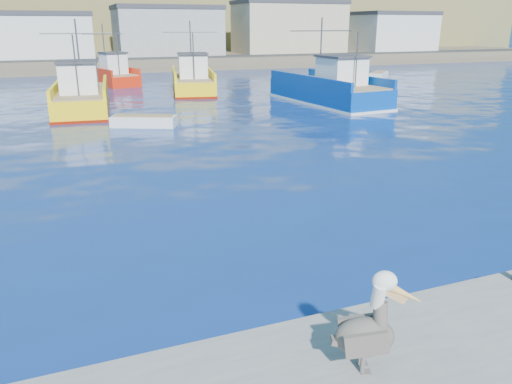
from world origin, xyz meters
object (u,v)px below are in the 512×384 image
trawler_blue (330,90)px  skiff_mid (144,122)px  boat_orange (111,75)px  trawler_yellow_a (82,97)px  trawler_yellow_b (193,81)px  pelican (368,329)px  skiff_far (379,76)px

trawler_blue → skiff_mid: (-15.40, -4.35, -0.80)m
trawler_blue → boat_orange: trawler_blue is taller
trawler_yellow_a → trawler_blue: 18.84m
trawler_yellow_b → boat_orange: bearing=125.4°
pelican → skiff_mid: bearing=89.0°
trawler_blue → pelican: trawler_blue is taller
trawler_yellow_a → pelican: trawler_yellow_a is taller
trawler_yellow_a → skiff_far: size_ratio=2.68×
trawler_yellow_b → trawler_blue: bearing=-52.5°
boat_orange → pelican: bearing=-91.2°
trawler_blue → skiff_far: 21.50m
skiff_mid → skiff_far: 36.30m
trawler_yellow_a → pelican: (2.74, -32.54, 0.25)m
skiff_mid → trawler_blue: bearing=15.8°
trawler_blue → skiff_far: (15.16, 15.23, -0.77)m
trawler_yellow_b → pelican: (-7.49, -40.37, 0.27)m
trawler_yellow_b → skiff_far: (23.51, 4.33, -0.69)m
trawler_yellow_a → trawler_yellow_b: bearing=37.4°
trawler_blue → skiff_mid: bearing=-164.2°
trawler_yellow_b → trawler_blue: size_ratio=0.89×
trawler_yellow_a → skiff_far: 35.87m
trawler_blue → pelican: bearing=-118.3°
boat_orange → skiff_far: boat_orange is taller
trawler_yellow_b → skiff_far: size_ratio=2.64×
trawler_yellow_b → skiff_mid: 16.81m
trawler_yellow_a → boat_orange: (3.77, 16.93, 0.02)m
skiff_mid → pelican: 25.14m
trawler_yellow_b → boat_orange: trawler_yellow_b is taller
trawler_yellow_b → skiff_mid: trawler_yellow_b is taller
boat_orange → pelican: (-1.03, -49.47, 0.24)m
trawler_yellow_a → skiff_far: (33.74, 12.16, -0.71)m
trawler_yellow_b → trawler_yellow_a: bearing=-142.6°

